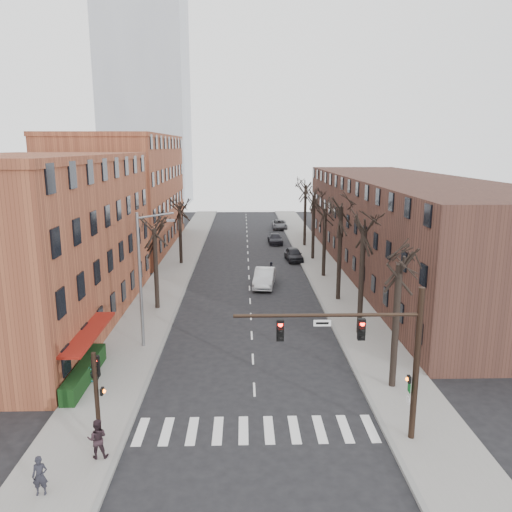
{
  "coord_description": "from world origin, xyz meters",
  "views": [
    {
      "loc": [
        -0.55,
        -21.1,
        13.03
      ],
      "look_at": [
        0.51,
        19.91,
        4.0
      ],
      "focal_mm": 35.0,
      "sensor_mm": 36.0,
      "label": 1
    }
  ],
  "objects": [
    {
      "name": "tree_right_e",
      "position": [
        7.6,
        36.0,
        0.0
      ],
      "size": [
        5.2,
        5.2,
        10.8
      ],
      "primitive_type": null,
      "color": "black",
      "rests_on": "ground"
    },
    {
      "name": "tree_left_b",
      "position": [
        -7.6,
        34.0,
        0.0
      ],
      "size": [
        5.2,
        5.2,
        9.5
      ],
      "primitive_type": null,
      "color": "black",
      "rests_on": "ground"
    },
    {
      "name": "parked_car_near",
      "position": [
        5.3,
        35.46,
        0.75
      ],
      "size": [
        2.16,
        4.54,
        1.5
      ],
      "primitive_type": "imported",
      "rotation": [
        0.0,
        0.0,
        0.09
      ],
      "color": "black",
      "rests_on": "ground"
    },
    {
      "name": "awning_left",
      "position": [
        -9.4,
        6.0,
        0.0
      ],
      "size": [
        1.2,
        7.0,
        0.15
      ],
      "primitive_type": "cube",
      "color": "maroon",
      "rests_on": "ground"
    },
    {
      "name": "bicycle",
      "position": [
        -9.6,
        4.84,
        0.65
      ],
      "size": [
        1.92,
        0.74,
        1.0
      ],
      "primitive_type": "imported",
      "rotation": [
        0.0,
        0.0,
        1.53
      ],
      "color": "gray",
      "rests_on": "sidewalk_left"
    },
    {
      "name": "tree_right_d",
      "position": [
        7.6,
        28.0,
        0.0
      ],
      "size": [
        5.2,
        5.2,
        10.0
      ],
      "primitive_type": null,
      "color": "black",
      "rests_on": "ground"
    },
    {
      "name": "tree_left_a",
      "position": [
        -7.6,
        18.0,
        0.0
      ],
      "size": [
        5.2,
        5.2,
        9.5
      ],
      "primitive_type": null,
      "color": "black",
      "rests_on": "ground"
    },
    {
      "name": "parked_car_mid",
      "position": [
        3.8,
        46.01,
        0.67
      ],
      "size": [
        2.02,
        4.67,
        1.34
      ],
      "primitive_type": "imported",
      "rotation": [
        0.0,
        0.0,
        0.03
      ],
      "color": "black",
      "rests_on": "ground"
    },
    {
      "name": "pedestrian_b",
      "position": [
        -6.75,
        -2.12,
        1.01
      ],
      "size": [
        0.91,
        0.75,
        1.73
      ],
      "primitive_type": "imported",
      "rotation": [
        0.0,
        0.0,
        3.26
      ],
      "color": "black",
      "rests_on": "sidewalk_left"
    },
    {
      "name": "building_left_near",
      "position": [
        -16.0,
        15.0,
        6.0
      ],
      "size": [
        12.0,
        26.0,
        12.0
      ],
      "primitive_type": "cube",
      "color": "brown",
      "rests_on": "ground"
    },
    {
      "name": "building_left_far",
      "position": [
        -16.0,
        44.0,
        7.0
      ],
      "size": [
        12.0,
        28.0,
        14.0
      ],
      "primitive_type": "cube",
      "color": "brown",
      "rests_on": "ground"
    },
    {
      "name": "ground",
      "position": [
        0.0,
        0.0,
        0.0
      ],
      "size": [
        160.0,
        160.0,
        0.0
      ],
      "primitive_type": "plane",
      "color": "black",
      "rests_on": "ground"
    },
    {
      "name": "signal_pole_left",
      "position": [
        -6.99,
        -0.95,
        2.61
      ],
      "size": [
        0.47,
        0.44,
        4.4
      ],
      "color": "black",
      "rests_on": "ground"
    },
    {
      "name": "hedge",
      "position": [
        -9.5,
        5.0,
        0.65
      ],
      "size": [
        0.8,
        6.0,
        1.0
      ],
      "primitive_type": "cube",
      "color": "black",
      "rests_on": "sidewalk_left"
    },
    {
      "name": "tree_right_c",
      "position": [
        7.6,
        20.0,
        0.0
      ],
      "size": [
        5.2,
        5.2,
        11.6
      ],
      "primitive_type": null,
      "color": "black",
      "rests_on": "ground"
    },
    {
      "name": "silver_sedan",
      "position": [
        1.43,
        24.62,
        0.85
      ],
      "size": [
        2.47,
        5.37,
        1.71
      ],
      "primitive_type": "imported",
      "rotation": [
        0.0,
        0.0,
        -0.13
      ],
      "color": "silver",
      "rests_on": "ground"
    },
    {
      "name": "sidewalk_right",
      "position": [
        8.0,
        35.0,
        0.07
      ],
      "size": [
        4.0,
        90.0,
        0.15
      ],
      "primitive_type": "cube",
      "color": "gray",
      "rests_on": "ground"
    },
    {
      "name": "tree_right_b",
      "position": [
        7.6,
        12.0,
        0.0
      ],
      "size": [
        5.2,
        5.2,
        10.8
      ],
      "primitive_type": null,
      "color": "black",
      "rests_on": "ground"
    },
    {
      "name": "building_right",
      "position": [
        16.0,
        30.0,
        5.0
      ],
      "size": [
        12.0,
        50.0,
        10.0
      ],
      "primitive_type": "cube",
      "color": "#472921",
      "rests_on": "ground"
    },
    {
      "name": "sidewalk_left",
      "position": [
        -8.0,
        35.0,
        0.07
      ],
      "size": [
        4.0,
        90.0,
        0.15
      ],
      "primitive_type": "cube",
      "color": "gray",
      "rests_on": "ground"
    },
    {
      "name": "tree_right_a",
      "position": [
        7.6,
        4.0,
        0.0
      ],
      "size": [
        5.2,
        5.2,
        10.0
      ],
      "primitive_type": null,
      "color": "black",
      "rests_on": "ground"
    },
    {
      "name": "tree_right_f",
      "position": [
        7.6,
        44.0,
        0.0
      ],
      "size": [
        5.2,
        5.2,
        11.6
      ],
      "primitive_type": null,
      "color": "black",
      "rests_on": "ground"
    },
    {
      "name": "pedestrian_a",
      "position": [
        -8.25,
        -4.39,
        0.93
      ],
      "size": [
        0.61,
        0.44,
        1.56
      ],
      "primitive_type": "imported",
      "rotation": [
        0.0,
        0.0,
        0.12
      ],
      "color": "black",
      "rests_on": "sidewalk_left"
    },
    {
      "name": "office_tower",
      "position": [
        -22.0,
        95.0,
        30.0
      ],
      "size": [
        18.0,
        18.0,
        60.0
      ],
      "primitive_type": "cube",
      "color": "#B2B7BF",
      "rests_on": "ground"
    },
    {
      "name": "streetlight",
      "position": [
        -7.03,
        10.0,
        5.01
      ],
      "size": [
        2.45,
        0.22,
        9.03
      ],
      "color": "slate",
      "rests_on": "ground"
    },
    {
      "name": "signal_mast_arm",
      "position": [
        5.45,
        -1.0,
        4.4
      ],
      "size": [
        8.14,
        0.3,
        7.2
      ],
      "color": "black",
      "rests_on": "ground"
    },
    {
      "name": "pedestrian_crossing",
      "position": [
        2.25,
        27.9,
        0.81
      ],
      "size": [
        0.4,
        0.95,
        1.62
      ],
      "primitive_type": "imported",
      "rotation": [
        0.0,
        0.0,
        1.58
      ],
      "color": "black",
      "rests_on": "ground"
    },
    {
      "name": "parked_car_far",
      "position": [
        5.3,
        58.62,
        0.7
      ],
      "size": [
        2.36,
        5.06,
        1.4
      ],
      "primitive_type": "imported",
      "rotation": [
        0.0,
        0.0,
        -0.01
      ],
      "color": "#515258",
      "rests_on": "ground"
    }
  ]
}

